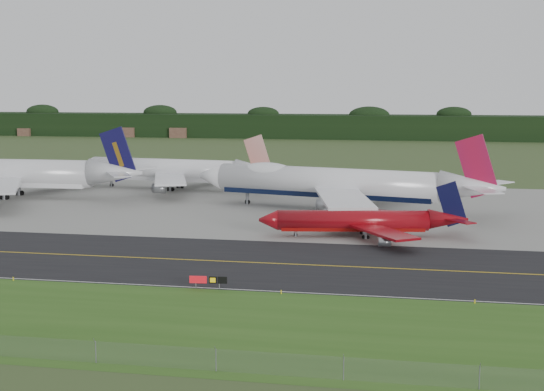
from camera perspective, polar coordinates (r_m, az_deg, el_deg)
The scene contains 16 objects.
ground at distance 119.44m, azimuth -1.22°, elevation -4.63°, with size 600.00×600.00×0.00m, color #3A4F25.
grass_verge at distance 86.64m, azimuth -5.94°, elevation -9.68°, with size 400.00×30.00×0.01m, color #2D5519.
taxiway at distance 115.62m, azimuth -1.61°, elevation -5.06°, with size 400.00×32.00×0.02m, color black.
apron at distance 168.82m, azimuth 2.26°, elevation -0.83°, with size 400.00×78.00×0.01m, color gray.
taxiway_centreline at distance 115.62m, azimuth -1.61°, elevation -5.05°, with size 400.00×0.40×0.00m, color gold.
taxiway_edge_line at distance 100.98m, azimuth -3.45°, elevation -7.03°, with size 400.00×0.25×0.00m, color silver.
perimeter_fence at distance 74.59m, azimuth -8.81°, elevation -11.85°, with size 320.00×0.10×320.00m.
horizon_treeline at distance 389.10m, azimuth 6.94°, elevation 5.07°, with size 700.00×25.00×12.00m.
jet_ba_747 at distance 163.31m, azimuth 4.87°, elevation 0.92°, with size 68.04×55.43×17.24m.
jet_red_737 at distance 135.56m, azimuth 6.97°, elevation -1.94°, with size 37.24×30.05×10.07m.
jet_navy_gold at distance 192.30m, azimuth -19.11°, elevation 1.55°, with size 67.02×58.58×17.34m.
jet_star_tail at distance 197.24m, azimuth -7.38°, elevation 1.86°, with size 55.81×46.42×14.71m.
taxiway_sign at distance 101.08m, azimuth -4.84°, elevation -6.36°, with size 5.01×0.65×1.67m.
edge_marker_left at distance 110.93m, azimuth -18.90°, elevation -5.95°, with size 0.16×0.16×0.50m, color yellow.
edge_marker_center at distance 98.49m, azimuth 0.70°, elevation -7.28°, with size 0.16×0.16×0.50m, color yellow.
edge_marker_right at distance 97.55m, azimuth 15.02°, elevation -7.72°, with size 0.16×0.16×0.50m, color yellow.
Camera 1 is at (23.47, -114.05, 26.61)m, focal length 50.00 mm.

